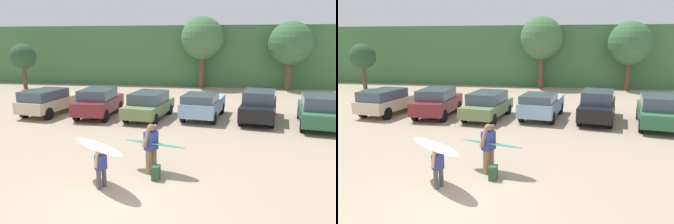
{
  "view_description": "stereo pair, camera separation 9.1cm",
  "coord_description": "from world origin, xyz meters",
  "views": [
    {
      "loc": [
        2.84,
        -7.83,
        4.25
      ],
      "look_at": [
        0.58,
        5.58,
        1.34
      ],
      "focal_mm": 35.38,
      "sensor_mm": 36.0,
      "label": 1
    },
    {
      "loc": [
        2.93,
        -7.82,
        4.25
      ],
      "look_at": [
        0.58,
        5.58,
        1.34
      ],
      "focal_mm": 35.38,
      "sensor_mm": 36.0,
      "label": 2
    }
  ],
  "objects": [
    {
      "name": "person_child",
      "position": [
        -0.61,
        0.84,
        0.69
      ],
      "size": [
        0.33,
        0.48,
        1.22
      ],
      "rotation": [
        0.0,
        0.0,
        2.69
      ],
      "color": "#4C4C51",
      "rests_on": "ground_plane"
    },
    {
      "name": "tree_center",
      "position": [
        0.83,
        22.69,
        4.49
      ],
      "size": [
        3.84,
        3.84,
        6.45
      ],
      "color": "brown",
      "rests_on": "ground_plane"
    },
    {
      "name": "tree_far_right",
      "position": [
        8.4,
        22.43,
        4.06
      ],
      "size": [
        3.72,
        3.72,
        5.95
      ],
      "color": "brown",
      "rests_on": "ground_plane"
    },
    {
      "name": "ground_plane",
      "position": [
        0.0,
        0.0,
        0.0
      ],
      "size": [
        120.0,
        120.0,
        0.0
      ],
      "primitive_type": "plane",
      "color": "tan"
    },
    {
      "name": "backpack_dropped",
      "position": [
        0.85,
        1.7,
        0.22
      ],
      "size": [
        0.24,
        0.34,
        0.45
      ],
      "color": "#2D4C33",
      "rests_on": "ground_plane"
    },
    {
      "name": "parked_car_maroon",
      "position": [
        -4.19,
        9.94,
        0.85
      ],
      "size": [
        1.89,
        4.05,
        1.61
      ],
      "rotation": [
        0.0,
        0.0,
        1.59
      ],
      "color": "maroon",
      "rests_on": "ground_plane"
    },
    {
      "name": "parked_car_olive_green",
      "position": [
        -1.22,
        9.88,
        0.79
      ],
      "size": [
        2.31,
        4.26,
        1.5
      ],
      "rotation": [
        0.0,
        0.0,
        1.44
      ],
      "color": "#6B7F4C",
      "rests_on": "ground_plane"
    },
    {
      "name": "hillside_ridge",
      "position": [
        0.0,
        29.47,
        2.85
      ],
      "size": [
        108.0,
        12.0,
        5.7
      ],
      "primitive_type": "cube",
      "color": "#427042",
      "rests_on": "ground_plane"
    },
    {
      "name": "person_adult",
      "position": [
        0.59,
        2.23,
        0.94
      ],
      "size": [
        0.47,
        0.72,
        1.66
      ],
      "rotation": [
        0.0,
        0.0,
        2.69
      ],
      "color": "#8C6B4C",
      "rests_on": "ground_plane"
    },
    {
      "name": "surfboard_white",
      "position": [
        -0.72,
        0.92,
        1.26
      ],
      "size": [
        2.26,
        2.01,
        0.15
      ],
      "rotation": [
        0.0,
        0.0,
        2.46
      ],
      "color": "white"
    },
    {
      "name": "parked_car_champagne",
      "position": [
        -7.25,
        9.98,
        0.82
      ],
      "size": [
        2.37,
        4.6,
        1.53
      ],
      "rotation": [
        0.0,
        0.0,
        1.43
      ],
      "color": "beige",
      "rests_on": "ground_plane"
    },
    {
      "name": "surfboard_teal",
      "position": [
        0.68,
        2.31,
        0.97
      ],
      "size": [
        2.33,
        1.23,
        0.25
      ],
      "rotation": [
        0.0,
        0.0,
        2.86
      ],
      "color": "teal"
    },
    {
      "name": "parked_car_black",
      "position": [
        4.79,
        10.39,
        0.84
      ],
      "size": [
        2.44,
        4.79,
        1.66
      ],
      "rotation": [
        0.0,
        0.0,
        1.41
      ],
      "color": "black",
      "rests_on": "ground_plane"
    },
    {
      "name": "parked_car_sky_blue",
      "position": [
        1.75,
        10.42,
        0.79
      ],
      "size": [
        2.43,
        4.36,
        1.47
      ],
      "rotation": [
        0.0,
        0.0,
        1.42
      ],
      "color": "#84ADD1",
      "rests_on": "ground_plane"
    },
    {
      "name": "tree_right",
      "position": [
        -14.96,
        19.59,
        2.89
      ],
      "size": [
        2.27,
        2.27,
        4.06
      ],
      "color": "brown",
      "rests_on": "ground_plane"
    },
    {
      "name": "parked_car_forest_green",
      "position": [
        7.64,
        9.5,
        0.85
      ],
      "size": [
        2.46,
        4.64,
        1.64
      ],
      "rotation": [
        0.0,
        0.0,
        1.41
      ],
      "color": "#2D6642",
      "rests_on": "ground_plane"
    }
  ]
}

